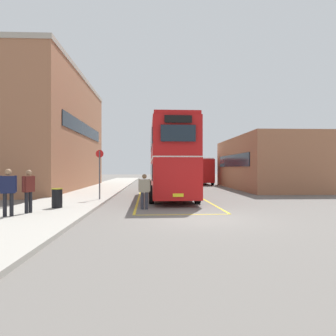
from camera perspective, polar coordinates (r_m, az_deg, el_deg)
name	(u,v)px	position (r m, az deg, el deg)	size (l,w,h in m)	color
ground_plane	(176,191)	(26.45, 1.43, -4.17)	(135.60, 135.60, 0.00)	#66605B
sidewalk_left	(102,189)	(29.15, -11.78, -3.65)	(4.00, 57.60, 0.14)	#A39E93
brick_building_left	(46,133)	(30.69, -21.10, 5.91)	(7.01, 18.78, 10.16)	#9E6647
depot_building_right	(266,163)	(31.06, 17.15, 0.81)	(6.34, 14.13, 4.73)	#9E6647
double_decker_bus	(170,159)	(20.49, 0.41, 1.64)	(2.92, 10.74, 4.75)	black
single_deck_bus	(198,170)	(38.64, 5.48, -0.42)	(2.80, 8.31, 3.02)	black
pedestrian_boarding	(144,189)	(14.88, -4.27, -3.80)	(0.56, 0.24, 1.64)	#2D2D38
pedestrian_waiting_near	(29,188)	(13.80, -23.78, -3.29)	(0.37, 0.55, 1.72)	black
pedestrian_waiting_far	(8,189)	(13.17, -26.78, -3.34)	(0.57, 0.35, 1.76)	black
litter_bin	(57,198)	(15.18, -19.31, -5.10)	(0.49, 0.49, 0.88)	black
bus_stop_sign	(100,170)	(18.58, -12.18, -0.30)	(0.44, 0.11, 2.83)	#4C4C51
bay_marking_yellow	(172,201)	(18.63, 0.78, -5.93)	(4.37, 12.77, 0.01)	gold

